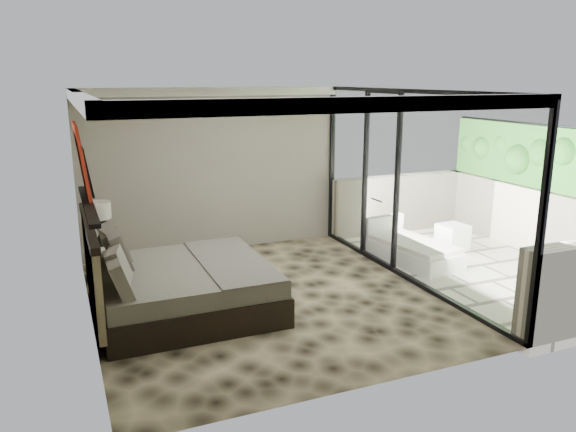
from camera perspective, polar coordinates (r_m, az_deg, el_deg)
name	(u,v)px	position (r m, az deg, el deg)	size (l,w,h in m)	color
floor	(265,299)	(7.80, -2.33, -8.40)	(5.00, 5.00, 0.00)	black
ceiling	(263,91)	(7.22, -2.55, 12.55)	(4.50, 5.00, 0.02)	silver
back_wall	(214,171)	(9.72, -7.52, 4.56)	(4.50, 0.02, 2.80)	gray
left_wall	(84,215)	(6.96, -20.02, 0.10)	(0.02, 5.00, 2.80)	gray
glass_wall	(408,187)	(8.41, 12.14, 2.91)	(0.08, 5.00, 2.80)	white
terrace_slab	(481,268)	(9.68, 19.06, -5.05)	(3.00, 5.00, 0.12)	beige
parapet_far	(548,224)	(10.45, 24.90, -0.74)	(0.30, 5.00, 1.10)	beige
foliage_hedge	(555,159)	(10.25, 25.53, 5.22)	(0.36, 4.60, 1.10)	#327F27
picture_ledge	(88,204)	(7.04, -19.64, 1.11)	(0.12, 2.20, 0.05)	black
bed	(177,285)	(7.39, -11.23, -6.93)	(2.25, 2.17, 1.24)	black
nightstand	(104,264)	(8.88, -18.17, -4.70)	(0.46, 0.46, 0.46)	black
table_lamp	(99,218)	(8.74, -18.65, -0.18)	(0.36, 0.36, 0.66)	black
abstract_canvas	(82,160)	(7.33, -20.24, 5.33)	(0.04, 0.90, 0.90)	red
framed_print	(87,171)	(7.42, -19.74, 4.29)	(0.03, 0.50, 0.60)	black
ottoman	(452,237)	(10.30, 16.36, -2.06)	(0.45, 0.45, 0.45)	white
lounger	(411,250)	(9.50, 12.38, -3.35)	(1.02, 1.69, 0.62)	white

